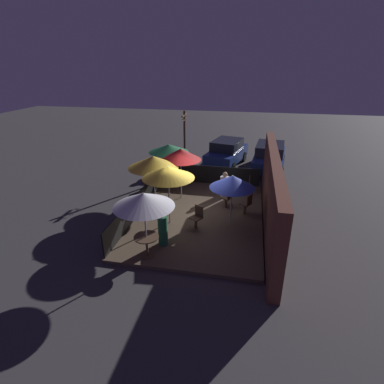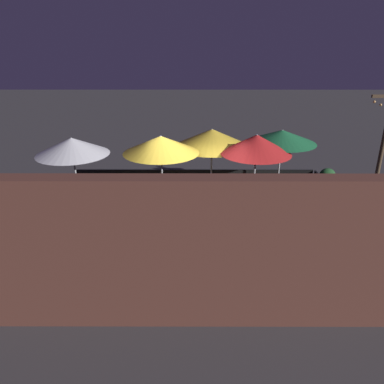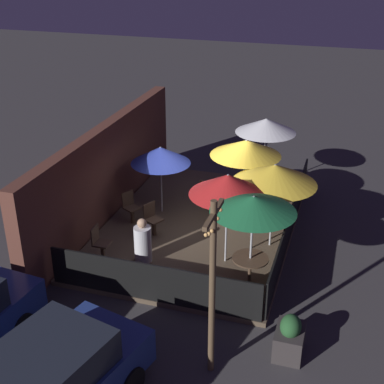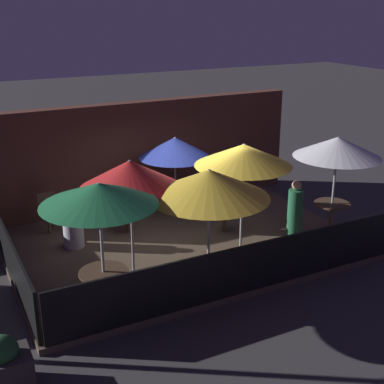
% 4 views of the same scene
% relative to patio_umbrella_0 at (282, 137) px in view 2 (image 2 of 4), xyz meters
% --- Properties ---
extents(ground_plane, '(60.00, 60.00, 0.00)m').
position_rel_patio_umbrella_0_xyz_m(ground_plane, '(2.45, 1.96, -2.26)').
color(ground_plane, '#383538').
extents(patio_deck, '(7.50, 5.20, 0.12)m').
position_rel_patio_umbrella_0_xyz_m(patio_deck, '(2.45, 1.96, -2.20)').
color(patio_deck, brown).
rests_on(patio_deck, ground_plane).
extents(building_wall, '(9.10, 0.36, 2.81)m').
position_rel_patio_umbrella_0_xyz_m(building_wall, '(2.45, 4.79, -0.85)').
color(building_wall, brown).
rests_on(building_wall, ground_plane).
extents(fence_front, '(7.30, 0.05, 0.95)m').
position_rel_patio_umbrella_0_xyz_m(fence_front, '(2.45, -0.60, -1.67)').
color(fence_front, black).
rests_on(fence_front, patio_deck).
extents(fence_side_left, '(0.05, 5.00, 0.95)m').
position_rel_patio_umbrella_0_xyz_m(fence_side_left, '(-1.25, 1.96, -1.67)').
color(fence_side_left, black).
rests_on(fence_side_left, patio_deck).
extents(patio_umbrella_0, '(1.95, 1.95, 2.33)m').
position_rel_patio_umbrella_0_xyz_m(patio_umbrella_0, '(0.00, 0.00, 0.00)').
color(patio_umbrella_0, '#B2B2B7').
rests_on(patio_umbrella_0, patio_deck).
extents(patio_umbrella_1, '(1.93, 1.93, 2.30)m').
position_rel_patio_umbrella_0_xyz_m(patio_umbrella_1, '(5.67, 0.75, -0.07)').
color(patio_umbrella_1, '#B2B2B7').
rests_on(patio_umbrella_1, patio_deck).
extents(patio_umbrella_2, '(1.74, 1.74, 2.05)m').
position_rel_patio_umbrella_0_xyz_m(patio_umbrella_2, '(2.93, 3.28, -0.34)').
color(patio_umbrella_2, '#B2B2B7').
rests_on(patio_umbrella_2, patio_deck).
extents(patio_umbrella_3, '(2.00, 2.00, 2.38)m').
position_rel_patio_umbrella_0_xyz_m(patio_umbrella_3, '(3.32, 0.89, 0.01)').
color(patio_umbrella_3, '#B2B2B7').
rests_on(patio_umbrella_3, patio_deck).
extents(patio_umbrella_4, '(2.17, 2.17, 2.32)m').
position_rel_patio_umbrella_0_xyz_m(patio_umbrella_4, '(1.95, -0.15, -0.08)').
color(patio_umbrella_4, '#B2B2B7').
rests_on(patio_umbrella_4, patio_deck).
extents(patio_umbrella_5, '(1.87, 1.87, 2.39)m').
position_rel_patio_umbrella_0_xyz_m(patio_umbrella_5, '(0.84, 0.79, -0.01)').
color(patio_umbrella_5, '#B2B2B7').
rests_on(patio_umbrella_5, patio_deck).
extents(dining_table_0, '(0.85, 0.85, 0.74)m').
position_rel_patio_umbrella_0_xyz_m(dining_table_0, '(0.00, 0.00, -1.55)').
color(dining_table_0, '#4C3828').
rests_on(dining_table_0, patio_deck).
extents(dining_table_1, '(0.81, 0.81, 0.76)m').
position_rel_patio_umbrella_0_xyz_m(dining_table_1, '(5.67, 0.75, -1.55)').
color(dining_table_1, '#4C3828').
rests_on(dining_table_1, patio_deck).
extents(patio_chair_0, '(0.41, 0.41, 0.95)m').
position_rel_patio_umbrella_0_xyz_m(patio_chair_0, '(-0.07, 3.83, -1.61)').
color(patio_chair_0, '#4C3828').
rests_on(patio_chair_0, patio_deck).
extents(patio_chair_1, '(0.54, 0.54, 0.93)m').
position_rel_patio_umbrella_0_xyz_m(patio_chair_1, '(1.55, 3.04, -1.63)').
color(patio_chair_1, '#4C3828').
rests_on(patio_chair_1, patio_deck).
extents(patio_chair_2, '(0.55, 0.55, 0.91)m').
position_rel_patio_umbrella_0_xyz_m(patio_chair_2, '(3.52, 2.04, -1.65)').
color(patio_chair_2, '#4C3828').
rests_on(patio_chair_2, patio_deck).
extents(patio_chair_3, '(0.54, 0.54, 0.93)m').
position_rel_patio_umbrella_0_xyz_m(patio_chair_3, '(2.02, 3.89, -1.63)').
color(patio_chair_3, '#4C3828').
rests_on(patio_chair_3, patio_deck).
extents(patron_0, '(0.43, 0.43, 1.32)m').
position_rel_patio_umbrella_0_xyz_m(patron_0, '(4.88, 1.07, -1.54)').
color(patron_0, '#236642').
rests_on(patron_0, patio_deck).
extents(patron_1, '(0.61, 0.61, 1.20)m').
position_rel_patio_umbrella_0_xyz_m(patron_1, '(0.22, 2.78, -1.62)').
color(patron_1, silver).
rests_on(patron_1, patio_deck).
extents(planter_box, '(0.80, 0.56, 0.91)m').
position_rel_patio_umbrella_0_xyz_m(planter_box, '(-1.90, -1.21, -1.86)').
color(planter_box, '#332D2D').
rests_on(planter_box, ground_plane).
extents(light_post, '(1.10, 0.12, 3.65)m').
position_rel_patio_umbrella_0_xyz_m(light_post, '(-2.80, 0.16, -0.21)').
color(light_post, brown).
rests_on(light_post, ground_plane).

